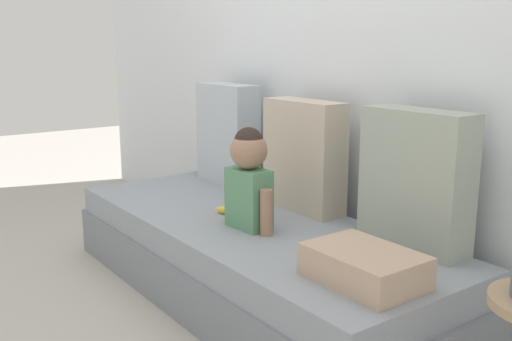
# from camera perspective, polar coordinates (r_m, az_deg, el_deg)

# --- Properties ---
(ground_plane) EXTENTS (12.00, 12.00, 0.00)m
(ground_plane) POSITION_cam_1_polar(r_m,az_deg,el_deg) (2.94, -0.52, -12.11)
(ground_plane) COLOR #B2ADA3
(back_wall) EXTENTS (5.43, 0.10, 2.54)m
(back_wall) POSITION_cam_1_polar(r_m,az_deg,el_deg) (3.03, 8.28, 13.26)
(back_wall) COLOR silver
(back_wall) RESTS_ON ground
(couch) EXTENTS (2.23, 0.86, 0.39)m
(couch) POSITION_cam_1_polar(r_m,az_deg,el_deg) (2.86, -0.53, -8.62)
(couch) COLOR gray
(couch) RESTS_ON ground
(throw_pillow_left) EXTENTS (0.44, 0.16, 0.59)m
(throw_pillow_left) POSITION_cam_1_polar(r_m,az_deg,el_deg) (3.47, -2.80, 3.54)
(throw_pillow_left) COLOR #B2BCC6
(throw_pillow_left) RESTS_ON couch
(throw_pillow_center) EXTENTS (0.47, 0.16, 0.55)m
(throw_pillow_center) POSITION_cam_1_polar(r_m,az_deg,el_deg) (2.93, 4.68, 1.46)
(throw_pillow_center) COLOR #C1B29E
(throw_pillow_center) RESTS_ON couch
(throw_pillow_right) EXTENTS (0.47, 0.16, 0.57)m
(throw_pillow_right) POSITION_cam_1_polar(r_m,az_deg,el_deg) (2.46, 15.28, -0.86)
(throw_pillow_right) COLOR #99A393
(throw_pillow_right) RESTS_ON couch
(toddler) EXTENTS (0.32, 0.17, 0.46)m
(toddler) POSITION_cam_1_polar(r_m,az_deg,el_deg) (2.62, -0.71, -0.51)
(toddler) COLOR #568E66
(toddler) RESTS_ON couch
(banana) EXTENTS (0.17, 0.11, 0.04)m
(banana) POSITION_cam_1_polar(r_m,az_deg,el_deg) (2.87, -2.49, -3.97)
(banana) COLOR yellow
(banana) RESTS_ON couch
(folded_blanket) EXTENTS (0.40, 0.28, 0.12)m
(folded_blanket) POSITION_cam_1_polar(r_m,az_deg,el_deg) (2.12, 10.50, -9.16)
(folded_blanket) COLOR tan
(folded_blanket) RESTS_ON couch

